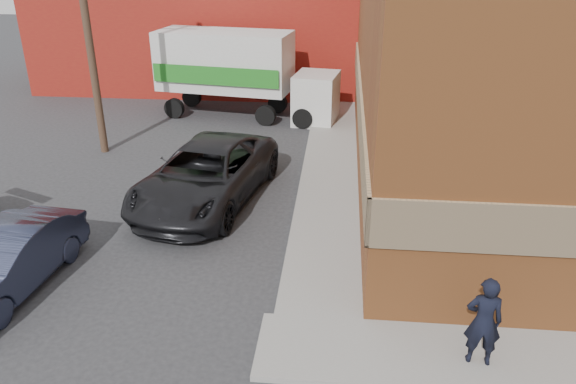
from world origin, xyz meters
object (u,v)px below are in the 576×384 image
(man, at_px, (484,321))
(suv_a, at_px, (206,175))
(warehouse, at_px, (210,26))
(utility_pole, at_px, (85,14))
(sedan, at_px, (6,261))
(box_truck, at_px, (241,69))

(man, xyz_separation_m, suv_a, (-6.39, 6.32, -0.16))
(man, bearing_deg, warehouse, -60.90)
(man, bearing_deg, utility_pole, -37.54)
(suv_a, bearing_deg, utility_pole, 151.83)
(suv_a, bearing_deg, man, -34.08)
(man, bearing_deg, sedan, -4.13)
(warehouse, distance_m, sedan, 19.61)
(warehouse, relative_size, box_truck, 2.21)
(sedan, bearing_deg, suv_a, 61.77)
(man, xyz_separation_m, box_truck, (-6.82, 14.72, 1.04))
(utility_pole, height_order, suv_a, utility_pole)
(utility_pole, relative_size, suv_a, 1.50)
(suv_a, relative_size, box_truck, 0.82)
(utility_pole, bearing_deg, suv_a, -38.76)
(man, relative_size, box_truck, 0.24)
(suv_a, bearing_deg, sedan, -113.52)
(man, distance_m, box_truck, 16.25)
(suv_a, distance_m, box_truck, 8.50)
(suv_a, height_order, box_truck, box_truck)
(warehouse, bearing_deg, suv_a, -78.07)
(sedan, height_order, box_truck, box_truck)
(utility_pole, bearing_deg, man, -42.32)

